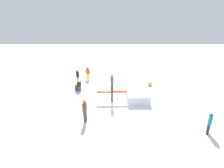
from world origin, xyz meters
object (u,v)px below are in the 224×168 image
Objects in this scene: main_rider_on_rail at (112,83)px; bystander_teal at (210,122)px; bystander_brown at (85,110)px; folding_chair at (78,86)px; bystander_orange at (88,73)px; loose_snowboard_lime at (115,87)px; rail_feature at (112,93)px; bystander_black at (78,76)px; backpack_on_snow at (150,84)px.

main_rider_on_rail is 6.89m from bystander_teal.
bystander_brown is 1.72× the size of folding_chair.
bystander_orange reaches higher than loose_snowboard_lime.
loose_snowboard_lime is (-2.81, 2.06, -0.75)m from bystander_orange.
rail_feature is 5.81m from bystander_orange.
bystander_black reaches higher than loose_snowboard_lime.
rail_feature is 3.81m from folding_chair.
bystander_black is at bearing 20.85° from bystander_brown.
main_rider_on_rail reaches higher than loose_snowboard_lime.
bystander_orange is (2.57, -5.21, -0.01)m from rail_feature.
backpack_on_snow is at bearing -34.60° from bystander_brown.
loose_snowboard_lime is at bearing 149.65° from backpack_on_snow.
bystander_orange is (2.57, -5.21, -0.81)m from main_rider_on_rail.
bystander_brown is 1.14× the size of bystander_teal.
bystander_brown reaches higher than rail_feature.
main_rider_on_rail reaches higher than bystander_brown.
bystander_black is (8.98, -8.07, 0.06)m from bystander_teal.
rail_feature is 1.77× the size of bystander_orange.
bystander_brown is at bearing 51.10° from main_rider_on_rail.
bystander_teal is 1.51× the size of folding_chair.
backpack_on_snow is (1.85, -7.41, -0.57)m from bystander_teal.
backpack_on_snow is (-3.70, -3.41, -0.60)m from rail_feature.
bystander_teal is at bearing 98.01° from folding_chair.
bystander_orange is 4.00× the size of backpack_on_snow.
bystander_teal reaches higher than loose_snowboard_lime.
bystander_black is 4.22× the size of backpack_on_snow.
main_rider_on_rail is 3.52m from loose_snowboard_lime.
bystander_black is at bearing -124.83° from folding_chair.
main_rider_on_rail is at bearing 0.00° from rail_feature.
bystander_brown is 6.26m from loose_snowboard_lime.
bystander_brown reaches higher than bystander_orange.
folding_chair is (3.31, 0.91, 0.40)m from loose_snowboard_lime.
bystander_brown reaches higher than bystander_teal.
bystander_teal is 12.27m from bystander_orange.
bystander_orange reaches higher than folding_chair.
bystander_brown is 7.38m from bystander_teal.
rail_feature is 1.81× the size of bystander_teal.
folding_chair is (0.50, 2.97, -0.35)m from bystander_orange.
bystander_brown is 7.03m from bystander_black.
bystander_teal is (-7.27, 1.26, -0.11)m from bystander_brown.
bystander_orange is at bearing 69.40° from bystander_teal.
bystander_black is 1.43m from bystander_orange.
bystander_orange is 6.54m from backpack_on_snow.
bystander_black is 7.19m from backpack_on_snow.
main_rider_on_rail is (0.00, 0.00, 0.80)m from rail_feature.
loose_snowboard_lime is 3.46m from backpack_on_snow.
bystander_orange is (-0.87, -1.13, -0.04)m from bystander_black.
bystander_brown is 1.06× the size of bystander_black.
bystander_orange is 1.54× the size of folding_chair.
bystander_teal is at bearing -49.06° from loose_snowboard_lime.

